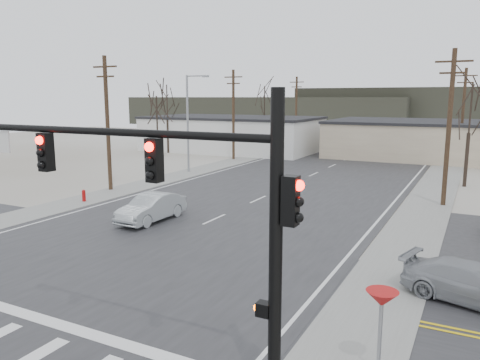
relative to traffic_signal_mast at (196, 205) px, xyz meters
The scene contains 25 objects.
ground 11.07m from the traffic_signal_mast, 141.84° to the left, with size 140.00×140.00×0.00m, color silver.
main_road 23.10m from the traffic_signal_mast, 110.42° to the left, with size 18.00×110.00×0.05m, color #272629.
cross_road 11.07m from the traffic_signal_mast, 141.84° to the left, with size 90.00×10.00×0.04m, color #272629.
sidewalk_left 32.41m from the traffic_signal_mast, 125.21° to the left, with size 3.00×90.00×0.06m, color gray.
sidewalk_right 26.75m from the traffic_signal_mast, 84.10° to the left, with size 3.00×90.00×0.06m, color gray.
traffic_signal_mast is the anchor object (origin of this frame).
fire_hydrant 23.39m from the traffic_signal_mast, 141.87° to the left, with size 0.24×0.24×0.87m.
yield_sign 5.21m from the traffic_signal_mast, 36.85° to the left, with size 0.80×0.80×2.35m.
building_left_far 52.07m from the traffic_signal_mast, 117.34° to the left, with size 22.30×12.30×4.50m.
building_right_far 50.31m from the traffic_signal_mast, 87.60° to the left, with size 26.30×14.30×4.30m.
upole_left_b 26.60m from the traffic_signal_mast, 136.81° to the left, with size 2.20×0.30×10.00m.
upole_left_c 42.85m from the traffic_signal_mast, 116.91° to the left, with size 2.20×0.30×10.00m.
upole_left_d 61.35m from the traffic_signal_mast, 108.43° to the left, with size 2.20×0.30×10.00m.
upole_right_a 24.48m from the traffic_signal_mast, 81.52° to the left, with size 2.20×0.30×10.00m.
upole_right_b 46.35m from the traffic_signal_mast, 85.54° to the left, with size 2.20×0.30×10.00m.
streetlight_main 33.84m from the traffic_signal_mast, 123.54° to the left, with size 2.40×0.25×9.00m.
tree_left_near 33.52m from the traffic_signal_mast, 128.57° to the left, with size 3.30×3.30×7.35m.
tree_right_mid 32.56m from the traffic_signal_mast, 81.86° to the left, with size 3.74×3.74×8.33m.
tree_left_far 56.63m from the traffic_signal_mast, 112.75° to the left, with size 3.96×3.96×8.82m.
tree_left_mid 50.12m from the traffic_signal_mast, 126.63° to the left, with size 3.96×3.96×8.82m.
hill_left 107.17m from the traffic_signal_mast, 113.59° to the left, with size 70.00×18.00×7.00m, color #333026.
sedan_crossing 16.87m from the traffic_signal_mast, 131.56° to the left, with size 1.63×4.68×1.54m, color #9AA0A3.
car_far_a 54.63m from the traffic_signal_mast, 94.10° to the left, with size 2.33×5.72×1.66m, color black.
car_far_b 68.81m from the traffic_signal_mast, 97.85° to the left, with size 1.50×3.73×1.27m, color black.
car_parked_silver 11.03m from the traffic_signal_mast, 57.00° to the left, with size 1.91×4.70×1.36m, color gray.
Camera 1 is at (13.32, -14.64, 7.01)m, focal length 35.00 mm.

